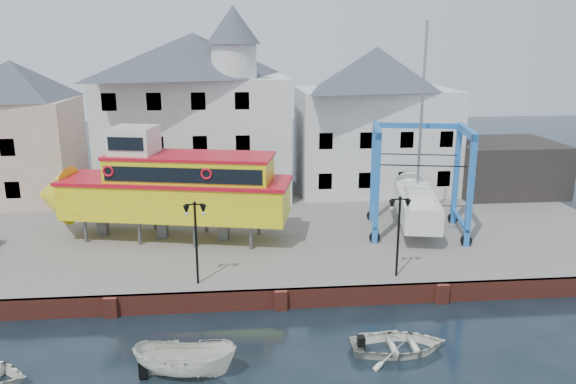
{
  "coord_description": "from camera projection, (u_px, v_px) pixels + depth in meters",
  "views": [
    {
      "loc": [
        -1.94,
        -24.68,
        12.48
      ],
      "look_at": [
        1.0,
        7.0,
        4.0
      ],
      "focal_mm": 35.0,
      "sensor_mm": 36.0,
      "label": 1
    }
  ],
  "objects": [
    {
      "name": "tour_boat",
      "position": [
        161.0,
        187.0,
        33.36
      ],
      "size": [
        15.94,
        6.87,
        6.76
      ],
      "rotation": [
        0.0,
        0.0,
        -0.21
      ],
      "color": "#59595E",
      "rests_on": "hardstanding"
    },
    {
      "name": "shed_dark",
      "position": [
        502.0,
        166.0,
        44.41
      ],
      "size": [
        8.0,
        7.0,
        4.0
      ],
      "primitive_type": "cube",
      "color": "black",
      "rests_on": "hardstanding"
    },
    {
      "name": "quay_wall",
      "position": [
        281.0,
        299.0,
        27.11
      ],
      "size": [
        44.0,
        0.47,
        1.0
      ],
      "color": "maroon",
      "rests_on": "ground"
    },
    {
      "name": "lamp_post_left",
      "position": [
        195.0,
        222.0,
        26.86
      ],
      "size": [
        1.12,
        0.32,
        4.2
      ],
      "color": "black",
      "rests_on": "hardstanding"
    },
    {
      "name": "building_white_right",
      "position": [
        374.0,
        119.0,
        44.52
      ],
      "size": [
        12.0,
        8.0,
        11.2
      ],
      "color": "silver",
      "rests_on": "hardstanding"
    },
    {
      "name": "building_white_main",
      "position": [
        197.0,
        113.0,
        42.51
      ],
      "size": [
        14.0,
        8.3,
        14.0
      ],
      "color": "silver",
      "rests_on": "hardstanding"
    },
    {
      "name": "ground",
      "position": [
        281.0,
        309.0,
        27.13
      ],
      "size": [
        140.0,
        140.0,
        0.0
      ],
      "primitive_type": "plane",
      "color": "black",
      "rests_on": "ground"
    },
    {
      "name": "lamp_post_right",
      "position": [
        399.0,
        216.0,
        27.75
      ],
      "size": [
        1.12,
        0.32,
        4.2
      ],
      "color": "black",
      "rests_on": "hardstanding"
    },
    {
      "name": "motorboat_a",
      "position": [
        186.0,
        376.0,
        21.72
      ],
      "size": [
        4.27,
        2.21,
        1.57
      ],
      "primitive_type": "imported",
      "rotation": [
        0.0,
        0.0,
        1.4
      ],
      "color": "silver",
      "rests_on": "ground"
    },
    {
      "name": "travel_lift",
      "position": [
        416.0,
        196.0,
        35.34
      ],
      "size": [
        6.73,
        8.69,
        12.74
      ],
      "rotation": [
        0.0,
        0.0,
        -0.2
      ],
      "color": "#1656AE",
      "rests_on": "hardstanding"
    },
    {
      "name": "hardstanding",
      "position": [
        268.0,
        227.0,
        37.59
      ],
      "size": [
        44.0,
        22.0,
        1.0
      ],
      "primitive_type": "cube",
      "color": "slate",
      "rests_on": "ground"
    },
    {
      "name": "building_pink",
      "position": [
        17.0,
        132.0,
        41.26
      ],
      "size": [
        8.0,
        7.0,
        10.3
      ],
      "color": "tan",
      "rests_on": "hardstanding"
    },
    {
      "name": "motorboat_b",
      "position": [
        398.0,
        351.0,
        23.47
      ],
      "size": [
        4.07,
        2.91,
        0.84
      ],
      "primitive_type": "imported",
      "rotation": [
        0.0,
        0.0,
        1.57
      ],
      "color": "silver",
      "rests_on": "ground"
    }
  ]
}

